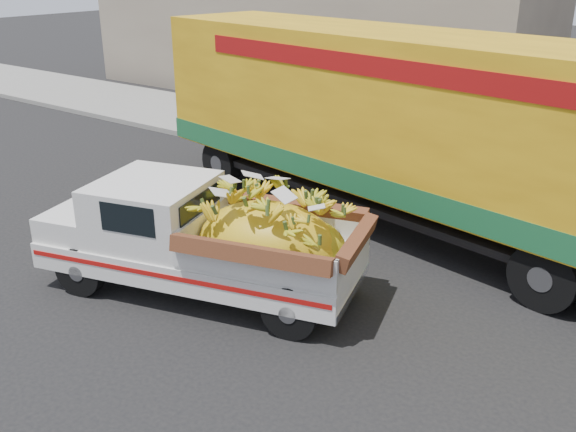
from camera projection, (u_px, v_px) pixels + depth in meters
The scene contains 6 objects.
ground at pixel (181, 294), 10.38m from camera, with size 100.00×100.00×0.00m, color black.
curb at pixel (390, 178), 15.60m from camera, with size 60.00×0.25×0.15m, color gray.
sidewalk at pixel (427, 158), 17.16m from camera, with size 60.00×4.00×0.14m, color gray.
building_left at pixel (310, 28), 25.07m from camera, with size 18.00×6.00×5.00m, color gray.
pickup_truck at pixel (222, 240), 10.02m from camera, with size 5.42×3.19×1.79m.
semi_trailer at pixel (407, 124), 12.15m from camera, with size 12.08×4.54×3.80m.
Camera 1 is at (6.85, -6.31, 5.06)m, focal length 40.00 mm.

